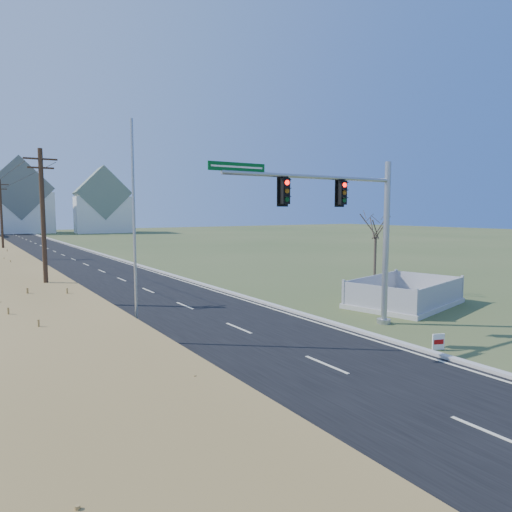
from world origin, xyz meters
The scene contains 12 objects.
ground centered at (0.00, 0.00, 0.00)m, with size 260.00×260.00×0.00m, color #3E5026.
road centered at (0.00, 50.00, 0.03)m, with size 8.00×180.00×0.06m, color black.
curb centered at (4.15, 50.00, 0.09)m, with size 0.30×180.00×0.18m, color #B2AFA8.
utility_pole_near centered at (-6.50, 15.00, 4.68)m, with size 1.80×0.26×9.00m.
utility_pole_mid centered at (-6.50, 45.00, 4.68)m, with size 1.80×0.26×9.00m.
condo_n centered at (2.00, 112.00, 7.61)m, with size 15.27×10.20×18.54m.
condo_ne centered at (20.00, 104.00, 6.84)m, with size 14.12×10.51×16.52m.
traffic_signal_mast centered at (4.59, 1.13, 4.71)m, with size 9.76×0.67×7.76m.
fence_enclosure centered at (10.88, 3.43, 0.29)m, with size 7.52×5.96×1.52m.
open_sign centered at (4.94, -3.00, 0.34)m, with size 0.50×0.23×0.64m.
flagpole centered at (-4.67, 4.37, 3.63)m, with size 0.41×0.41×9.09m.
bare_tree centered at (12.29, 7.00, 4.63)m, with size 2.17×2.17×5.74m.
Camera 1 is at (-10.60, -13.71, 5.45)m, focal length 32.00 mm.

